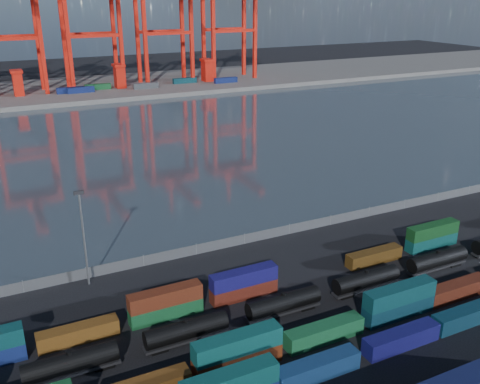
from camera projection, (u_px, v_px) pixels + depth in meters
name	position (u px, v px, depth m)	size (l,w,h in m)	color
ground	(329.00, 319.00, 79.51)	(700.00, 700.00, 0.00)	black
harbor_water	(134.00, 146.00, 167.55)	(700.00, 700.00, 0.00)	#313E47
far_quay	(74.00, 90.00, 255.23)	(700.00, 70.00, 2.00)	#514F4C
container_row_south	(339.00, 357.00, 68.36)	(138.79, 2.39, 5.10)	#474A4D
container_row_mid	(342.00, 323.00, 75.21)	(141.64, 2.43, 5.17)	#474A4C
container_row_north	(250.00, 284.00, 84.91)	(140.43, 2.25, 4.80)	#0F184D
tanker_string	(283.00, 304.00, 79.93)	(105.22, 2.63, 3.76)	black
waterfront_fence	(245.00, 239.00, 102.63)	(160.12, 0.12, 2.20)	#595B5E
yard_light_mast	(83.00, 233.00, 85.61)	(1.60, 0.40, 16.60)	slate
quay_containers	(54.00, 92.00, 237.68)	(172.58, 10.99, 2.60)	navy
straddle_carriers	(70.00, 79.00, 243.39)	(140.00, 7.00, 11.10)	red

